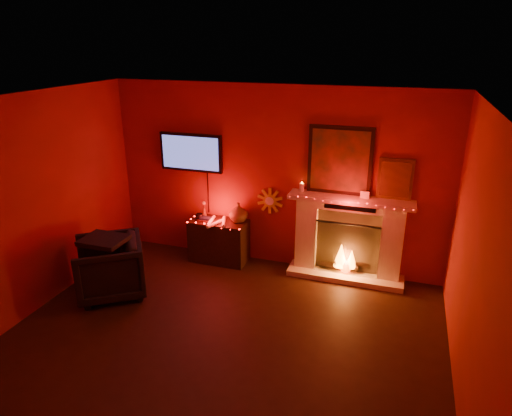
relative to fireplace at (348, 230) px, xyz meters
The scene contains 6 objects.
room 2.72m from the fireplace, 115.53° to the right, with size 5.00×5.00×5.00m.
fireplace is the anchor object (origin of this frame).
tv 2.61m from the fireplace, behind, with size 1.00×0.07×1.24m.
sunburst_clock 1.23m from the fireplace, behind, with size 0.40×0.03×0.40m.
console_table 1.95m from the fireplace, behind, with size 0.88×0.56×0.96m.
armchair 3.33m from the fireplace, 152.87° to the right, with size 0.84×0.87×0.79m, color black.
Camera 1 is at (1.76, -3.67, 3.29)m, focal length 32.00 mm.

